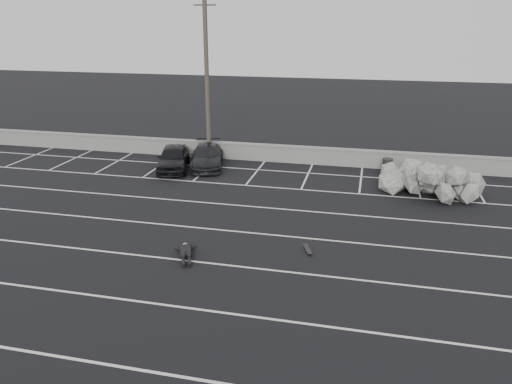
% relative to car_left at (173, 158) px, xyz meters
% --- Properties ---
extents(ground, '(120.00, 120.00, 0.00)m').
position_rel_car_left_xyz_m(ground, '(3.87, -10.92, -0.72)').
color(ground, black).
rests_on(ground, ground).
extents(seawall, '(50.00, 0.45, 1.06)m').
position_rel_car_left_xyz_m(seawall, '(3.87, 3.08, -0.17)').
color(seawall, gray).
rests_on(seawall, ground).
extents(stall_lines, '(36.00, 20.05, 0.01)m').
position_rel_car_left_xyz_m(stall_lines, '(3.79, -6.51, -0.72)').
color(stall_lines, silver).
rests_on(stall_lines, ground).
extents(car_left, '(2.78, 4.52, 1.44)m').
position_rel_car_left_xyz_m(car_left, '(0.00, 0.00, 0.00)').
color(car_left, black).
rests_on(car_left, ground).
extents(car_right, '(2.95, 4.79, 1.29)m').
position_rel_car_left_xyz_m(car_right, '(1.73, 1.02, -0.07)').
color(car_right, black).
rests_on(car_right, ground).
extents(utility_pole, '(1.31, 0.26, 9.84)m').
position_rel_car_left_xyz_m(utility_pole, '(1.46, 2.28, 4.26)').
color(utility_pole, '#4C4238').
rests_on(utility_pole, ground).
extents(trash_bin, '(0.78, 0.78, 0.93)m').
position_rel_car_left_xyz_m(trash_bin, '(12.27, 1.87, -0.25)').
color(trash_bin, black).
rests_on(trash_bin, ground).
extents(riprap_pile, '(5.52, 3.76, 1.69)m').
position_rel_car_left_xyz_m(riprap_pile, '(14.13, -0.95, -0.12)').
color(riprap_pile, '#A1A097').
rests_on(riprap_pile, ground).
extents(person, '(2.51, 2.89, 0.45)m').
position_rel_car_left_xyz_m(person, '(4.68, -10.37, -0.49)').
color(person, black).
rests_on(person, ground).
extents(skateboard, '(0.43, 0.75, 0.09)m').
position_rel_car_left_xyz_m(skateboard, '(9.19, -9.10, -0.65)').
color(skateboard, black).
rests_on(skateboard, ground).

